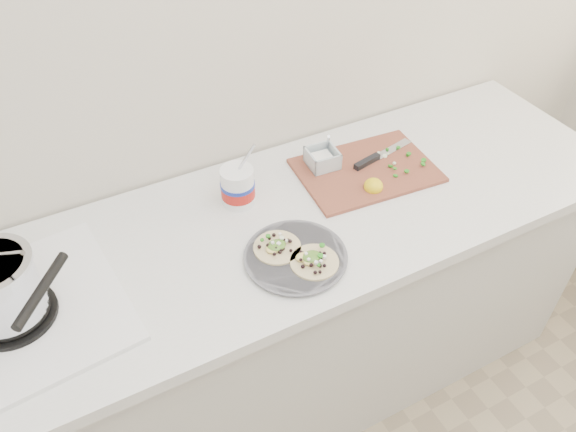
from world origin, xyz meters
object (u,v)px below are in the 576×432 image
tub (238,184)px  stove (6,299)px  cutboard (363,166)px  taco_plate (296,255)px

tub → stove: bearing=-167.4°
tub → cutboard: tub is taller
taco_plate → cutboard: cutboard is taller
taco_plate → tub: tub is taller
taco_plate → tub: 0.29m
tub → cutboard: bearing=-6.3°
taco_plate → cutboard: (0.37, 0.23, -0.00)m
stove → taco_plate: (0.68, -0.13, -0.06)m
taco_plate → stove: bearing=168.9°
cutboard → tub: bearing=178.1°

